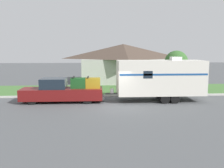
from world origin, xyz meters
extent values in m
plane|color=#515456|center=(0.00, 0.00, 0.00)|extent=(120.00, 120.00, 0.00)
cube|color=beige|center=(0.00, 3.75, 0.07)|extent=(80.00, 0.30, 0.14)
cube|color=#477538|center=(0.00, 7.40, 0.01)|extent=(80.00, 7.00, 0.03)
cube|color=#B2B2A8|center=(2.12, 13.98, 1.48)|extent=(10.27, 7.01, 2.97)
pyramid|color=#4C3D33|center=(2.12, 13.98, 3.88)|extent=(11.09, 7.57, 1.84)
cube|color=#4C3828|center=(2.12, 10.50, 1.05)|extent=(1.00, 0.06, 2.10)
cylinder|color=black|center=(-6.18, 0.93, 0.42)|extent=(0.84, 0.28, 0.84)
cylinder|color=black|center=(-6.18, 2.48, 0.42)|extent=(0.84, 0.28, 0.84)
cylinder|color=black|center=(-2.01, 0.93, 0.42)|extent=(0.84, 0.28, 0.84)
cylinder|color=black|center=(-2.01, 2.48, 0.42)|extent=(0.84, 0.28, 0.84)
cube|color=maroon|center=(-5.33, 1.70, 0.66)|extent=(3.72, 1.91, 0.86)
cube|color=#19232D|center=(-4.65, 1.70, 1.49)|extent=(1.94, 1.76, 0.79)
cube|color=maroon|center=(-2.17, 1.70, 0.66)|extent=(2.58, 1.91, 0.86)
cube|color=#333333|center=(-0.82, 1.70, 0.35)|extent=(0.12, 1.72, 0.20)
cube|color=#194C1E|center=(-2.74, 1.70, 1.49)|extent=(1.15, 0.80, 0.80)
cube|color=black|center=(-3.11, 1.70, 1.97)|extent=(0.10, 0.88, 0.08)
cube|color=olive|center=(-1.60, 1.70, 1.49)|extent=(1.15, 0.80, 0.80)
cube|color=black|center=(-1.97, 1.70, 1.97)|extent=(0.10, 0.88, 0.08)
cylinder|color=black|center=(3.92, 0.61, 0.36)|extent=(0.72, 0.22, 0.72)
cylinder|color=black|center=(3.92, 2.79, 0.36)|extent=(0.72, 0.22, 0.72)
cylinder|color=black|center=(4.71, 0.61, 0.36)|extent=(0.72, 0.22, 0.72)
cylinder|color=black|center=(4.71, 2.79, 0.36)|extent=(0.72, 0.22, 0.72)
cube|color=silver|center=(3.77, 1.70, 1.91)|extent=(6.84, 2.46, 2.70)
cube|color=navy|center=(3.77, 0.47, 2.25)|extent=(6.71, 0.01, 0.14)
cube|color=#383838|center=(-0.14, 1.70, 0.61)|extent=(0.97, 0.12, 0.10)
cylinder|color=silver|center=(-0.09, 1.70, 0.84)|extent=(0.28, 0.28, 0.36)
cube|color=silver|center=(5.00, 1.70, 3.40)|extent=(0.80, 0.68, 0.28)
cube|color=#19232D|center=(2.53, 0.47, 2.25)|extent=(0.70, 0.01, 0.56)
cylinder|color=brown|center=(2.09, 4.50, 0.56)|extent=(0.09, 0.09, 1.12)
cube|color=#B2B2B2|center=(2.09, 4.50, 1.23)|extent=(0.48, 0.20, 0.22)
cylinder|color=brown|center=(6.40, 5.87, 1.02)|extent=(0.24, 0.24, 2.05)
sphere|color=#38662D|center=(6.40, 5.87, 2.89)|extent=(2.25, 2.25, 2.25)
camera|label=1|loc=(-1.31, -17.83, 4.12)|focal=40.00mm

